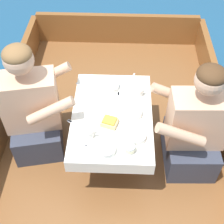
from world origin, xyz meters
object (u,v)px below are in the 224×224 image
sandwich (110,122)px  person_starboard (194,130)px  coffee_cup_starboard (88,133)px  person_port (33,111)px  coffee_cup_port (138,91)px  tin_can (130,149)px

sandwich → person_starboard: bearing=4.0°
sandwich → coffee_cup_starboard: 0.17m
person_port → sandwich: bearing=-27.0°
coffee_cup_port → tin_can: coffee_cup_port is taller
sandwich → coffee_cup_starboard: coffee_cup_starboard is taller
person_starboard → sandwich: 0.61m
person_port → coffee_cup_port: 0.79m
coffee_cup_port → coffee_cup_starboard: bearing=-128.9°
coffee_cup_port → sandwich: bearing=-122.4°
person_starboard → sandwich: bearing=2.1°
person_starboard → tin_can: (-0.46, -0.26, 0.10)m
person_port → tin_can: (0.71, -0.37, 0.08)m
tin_can → coffee_cup_port: bearing=83.7°
coffee_cup_starboard → sandwich: bearing=36.7°
sandwich → tin_can: sandwich is taller
person_starboard → sandwich: person_starboard is taller
person_starboard → tin_can: size_ratio=13.79×
sandwich → coffee_cup_port: coffee_cup_port is taller
person_starboard → tin_can: bearing=27.2°
coffee_cup_port → person_port: bearing=-169.0°
person_port → tin_can: size_ratio=14.21×
coffee_cup_port → coffee_cup_starboard: size_ratio=1.07×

